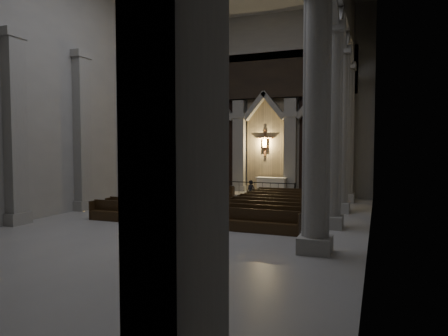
% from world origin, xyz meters
% --- Properties ---
extents(room, '(24.00, 24.10, 12.00)m').
position_xyz_m(room, '(0.00, 0.00, 7.60)').
color(room, '#A19F99').
rests_on(room, ground).
extents(sanctuary_wall, '(14.00, 0.77, 12.00)m').
position_xyz_m(sanctuary_wall, '(0.00, 11.54, 6.62)').
color(sanctuary_wall, gray).
rests_on(sanctuary_wall, ground).
extents(right_arcade, '(1.00, 24.00, 12.00)m').
position_xyz_m(right_arcade, '(5.50, 1.33, 7.83)').
color(right_arcade, gray).
rests_on(right_arcade, ground).
extents(left_pilasters, '(0.60, 13.00, 8.03)m').
position_xyz_m(left_pilasters, '(-6.75, 3.50, 3.91)').
color(left_pilasters, gray).
rests_on(left_pilasters, ground).
extents(sanctuary_step, '(8.50, 2.60, 0.15)m').
position_xyz_m(sanctuary_step, '(0.00, 10.60, 0.07)').
color(sanctuary_step, gray).
rests_on(sanctuary_step, ground).
extents(altar, '(2.03, 0.81, 1.03)m').
position_xyz_m(altar, '(0.66, 11.08, 0.67)').
color(altar, beige).
rests_on(altar, sanctuary_step).
extents(altar_rail, '(5.23, 0.09, 1.03)m').
position_xyz_m(altar_rail, '(0.00, 9.28, 0.68)').
color(altar_rail, black).
rests_on(altar_rail, ground).
extents(candle_stand_left, '(0.25, 0.25, 1.48)m').
position_xyz_m(candle_stand_left, '(-2.80, 8.99, 0.40)').
color(candle_stand_left, olive).
rests_on(candle_stand_left, ground).
extents(candle_stand_right, '(0.24, 0.24, 1.41)m').
position_xyz_m(candle_stand_right, '(3.41, 9.61, 0.38)').
color(candle_stand_right, olive).
rests_on(candle_stand_right, ground).
extents(pews, '(9.31, 8.28, 0.87)m').
position_xyz_m(pews, '(-0.00, 3.55, 0.28)').
color(pews, black).
rests_on(pews, ground).
extents(worshipper, '(0.55, 0.44, 1.33)m').
position_xyz_m(worshipper, '(0.53, 6.82, 0.67)').
color(worshipper, black).
rests_on(worshipper, ground).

